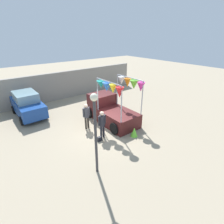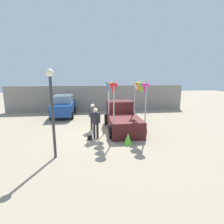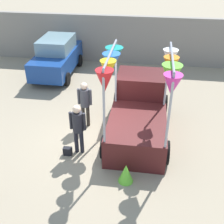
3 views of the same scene
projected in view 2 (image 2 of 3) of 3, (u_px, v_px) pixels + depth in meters
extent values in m
plane|color=gray|center=(104.00, 134.00, 10.87)|extent=(60.00, 60.00, 0.00)
cube|color=#4C1919|center=(125.00, 126.00, 10.83)|extent=(1.90, 2.60, 1.00)
cube|color=#4C1919|center=(120.00, 113.00, 12.69)|extent=(1.80, 1.40, 1.80)
cube|color=#8CB2C6|center=(120.00, 107.00, 12.60)|extent=(1.76, 1.37, 0.60)
cylinder|color=black|center=(106.00, 119.00, 13.02)|extent=(0.22, 0.76, 0.76)
cylinder|color=black|center=(131.00, 118.00, 13.25)|extent=(0.22, 0.76, 0.76)
cylinder|color=black|center=(111.00, 132.00, 10.05)|extent=(0.22, 0.76, 0.76)
cylinder|color=black|center=(143.00, 131.00, 10.29)|extent=(0.22, 0.76, 0.76)
cylinder|color=#A5A5AD|center=(109.00, 98.00, 11.57)|extent=(0.07, 0.07, 2.25)
cylinder|color=#A5A5AD|center=(134.00, 97.00, 11.79)|extent=(0.07, 0.07, 2.25)
cylinder|color=#A5A5AD|center=(114.00, 103.00, 9.20)|extent=(0.07, 0.07, 2.25)
cylinder|color=#A5A5AD|center=(146.00, 103.00, 9.42)|extent=(0.07, 0.07, 2.25)
cylinder|color=#A5A5AD|center=(111.00, 81.00, 10.16)|extent=(0.07, 2.44, 0.07)
cylinder|color=#A5A5AD|center=(140.00, 81.00, 10.38)|extent=(0.07, 2.44, 0.07)
cone|color=red|center=(113.00, 89.00, 9.22)|extent=(0.68, 0.68, 0.64)
cone|color=#D83399|center=(145.00, 89.00, 9.44)|extent=(0.68, 0.68, 0.59)
cone|color=yellow|center=(112.00, 87.00, 9.80)|extent=(0.63, 0.63, 0.55)
cone|color=#66CC33|center=(142.00, 88.00, 10.03)|extent=(0.61, 0.61, 0.59)
cone|color=blue|center=(111.00, 87.00, 10.40)|extent=(0.62, 0.62, 0.57)
cone|color=orange|center=(139.00, 87.00, 10.62)|extent=(0.55, 0.55, 0.59)
cone|color=teal|center=(110.00, 86.00, 10.98)|extent=(0.80, 0.80, 0.46)
cone|color=white|center=(136.00, 86.00, 11.21)|extent=(0.52, 0.52, 0.55)
cube|color=navy|center=(64.00, 108.00, 15.54)|extent=(1.70, 4.00, 0.90)
cube|color=#72939E|center=(63.00, 99.00, 15.53)|extent=(1.50, 2.10, 0.66)
cylinder|color=black|center=(57.00, 110.00, 16.74)|extent=(0.18, 0.64, 0.64)
cylinder|color=black|center=(75.00, 110.00, 16.95)|extent=(0.18, 0.64, 0.64)
cylinder|color=black|center=(51.00, 116.00, 14.31)|extent=(0.18, 0.64, 0.64)
cylinder|color=black|center=(72.00, 115.00, 14.52)|extent=(0.18, 0.64, 0.64)
cylinder|color=black|center=(94.00, 131.00, 10.03)|extent=(0.13, 0.13, 0.85)
cylinder|color=black|center=(97.00, 131.00, 10.05)|extent=(0.13, 0.13, 0.85)
cylinder|color=#26262D|center=(96.00, 118.00, 9.89)|extent=(0.34, 0.34, 0.67)
sphere|color=beige|center=(96.00, 110.00, 9.79)|extent=(0.25, 0.25, 0.25)
cylinder|color=#26262D|center=(92.00, 118.00, 9.85)|extent=(0.09, 0.09, 0.60)
cylinder|color=#26262D|center=(100.00, 118.00, 9.91)|extent=(0.09, 0.09, 0.60)
cylinder|color=#2D2823|center=(92.00, 124.00, 11.54)|extent=(0.13, 0.13, 0.85)
cylinder|color=#2D2823|center=(94.00, 124.00, 11.56)|extent=(0.13, 0.13, 0.85)
cylinder|color=#3F3F47|center=(93.00, 113.00, 11.40)|extent=(0.34, 0.34, 0.67)
sphere|color=beige|center=(92.00, 106.00, 11.31)|extent=(0.25, 0.25, 0.25)
cylinder|color=#3F3F47|center=(89.00, 112.00, 11.36)|extent=(0.09, 0.09, 0.60)
cylinder|color=#3F3F47|center=(96.00, 112.00, 11.42)|extent=(0.09, 0.09, 0.60)
cube|color=black|center=(90.00, 137.00, 9.86)|extent=(0.28, 0.16, 0.28)
cylinder|color=#333338|center=(53.00, 119.00, 7.40)|extent=(0.12, 0.12, 3.51)
sphere|color=#F2EDCC|center=(50.00, 73.00, 7.02)|extent=(0.32, 0.32, 0.32)
cube|color=gray|center=(98.00, 98.00, 17.97)|extent=(18.00, 0.36, 2.60)
cone|color=#66CC33|center=(128.00, 139.00, 9.19)|extent=(0.53, 0.53, 0.60)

